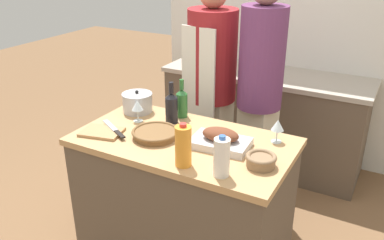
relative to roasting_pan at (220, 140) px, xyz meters
name	(u,v)px	position (x,y,z in m)	size (l,w,h in m)	color
kitchen_island	(184,201)	(-0.23, -0.01, -0.48)	(1.29, 0.72, 0.88)	brown
back_counter	(263,119)	(-0.23, 1.47, -0.48)	(1.83, 0.60, 0.89)	brown
back_wall	(283,22)	(-0.23, 1.82, 0.35)	(2.33, 0.10, 2.55)	silver
roasting_pan	(220,140)	(0.00, 0.00, 0.00)	(0.34, 0.23, 0.11)	#BCBCC1
wicker_basket	(155,133)	(-0.39, -0.08, -0.02)	(0.28, 0.28, 0.05)	brown
cutting_board	(102,132)	(-0.70, -0.19, -0.03)	(0.27, 0.22, 0.02)	#AD7F51
stock_pot	(137,102)	(-0.72, 0.20, 0.02)	(0.21, 0.21, 0.15)	#B7B7BC
mixing_bowl	(261,160)	(0.28, -0.10, -0.01)	(0.16, 0.16, 0.07)	#846647
juice_jug	(183,146)	(-0.08, -0.28, 0.07)	(0.09, 0.09, 0.24)	orange
milk_jug	(222,157)	(0.13, -0.28, 0.06)	(0.08, 0.08, 0.22)	white
wine_bottle_green	(172,107)	(-0.42, 0.16, 0.06)	(0.08, 0.08, 0.27)	black
wine_bottle_dark	(182,102)	(-0.41, 0.27, 0.06)	(0.08, 0.08, 0.26)	#28662D
wine_glass_left	(278,126)	(0.26, 0.21, 0.06)	(0.07, 0.07, 0.14)	silver
wine_glass_right	(137,106)	(-0.62, 0.07, 0.06)	(0.07, 0.07, 0.14)	silver
knife_chef	(114,129)	(-0.64, -0.14, -0.02)	(0.27, 0.17, 0.01)	#B7B7BC
condiment_bottle_tall	(191,57)	(-0.96, 1.42, 0.03)	(0.05, 0.05, 0.15)	#332D28
condiment_bottle_short	(258,66)	(-0.26, 1.33, 0.05)	(0.06, 0.06, 0.20)	#B28E2D
person_cook_aproned	(211,84)	(-0.45, 0.80, 0.02)	(0.37, 0.39, 1.71)	beige
person_cook_guest	(260,88)	(-0.05, 0.76, 0.07)	(0.32, 0.32, 1.78)	beige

